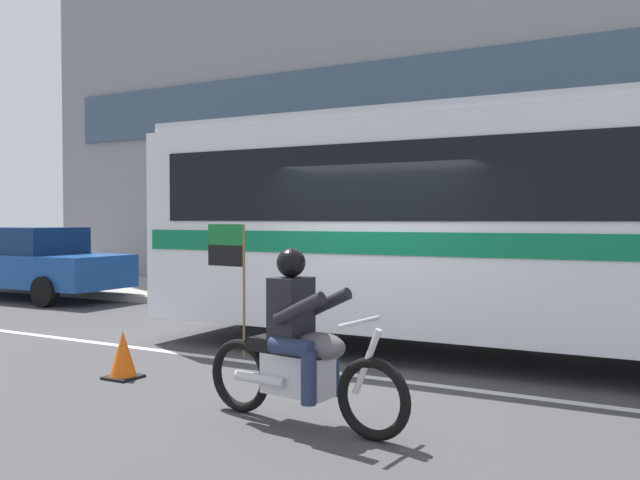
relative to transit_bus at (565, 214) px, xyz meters
The scene contains 8 objects.
ground_plane 3.03m from the transit_bus, 149.80° to the right, with size 60.00×60.00×0.00m, color #3D3D3F.
sidewalk_curb 4.77m from the transit_bus, 117.70° to the left, with size 28.00×3.80×0.15m, color #A39E93.
lane_center_stripe 3.31m from the transit_bus, 138.83° to the right, with size 26.60×0.14×0.01m, color silver.
transit_bus is the anchor object (origin of this frame).
motorcycle_with_rider 4.23m from the transit_bus, 113.69° to the right, with size 2.19×0.65×1.78m.
parked_sedan_curbside 12.00m from the transit_bus, behind, with size 4.76×1.91×1.64m.
fire_hydrant 8.35m from the transit_bus, 162.57° to the left, with size 0.22×0.30×0.75m.
traffic_cone 5.60m from the transit_bus, 143.16° to the right, with size 0.36×0.36×0.55m.
Camera 1 is at (3.45, -7.57, 1.82)m, focal length 37.65 mm.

